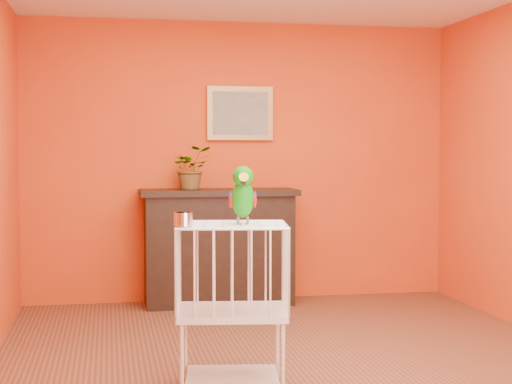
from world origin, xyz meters
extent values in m
plane|color=brown|center=(0.00, 0.00, 0.00)|extent=(4.50, 4.50, 0.00)
plane|color=#E24A15|center=(0.00, 2.25, 1.30)|extent=(4.00, 0.00, 4.00)
plane|color=#E24A15|center=(0.00, -2.25, 1.30)|extent=(4.00, 0.00, 4.00)
cube|color=black|center=(-0.23, 2.01, 0.50)|extent=(1.33, 0.44, 1.00)
cube|color=black|center=(-0.23, 2.01, 1.02)|extent=(1.42, 0.51, 0.06)
cube|color=black|center=(-0.23, 1.81, 0.50)|extent=(0.93, 0.02, 0.50)
cube|color=maroon|center=(-0.51, 1.95, 0.39)|extent=(0.06, 0.20, 0.31)
cube|color=#304221|center=(-0.42, 1.95, 0.39)|extent=(0.06, 0.20, 0.31)
cube|color=maroon|center=(-0.32, 1.95, 0.39)|extent=(0.06, 0.20, 0.31)
cube|color=#304221|center=(-0.21, 1.95, 0.39)|extent=(0.06, 0.20, 0.31)
cube|color=maroon|center=(-0.10, 1.95, 0.39)|extent=(0.06, 0.20, 0.31)
imported|color=#26722D|center=(-0.48, 2.07, 1.20)|extent=(0.42, 0.45, 0.30)
cube|color=#A87B3C|center=(0.00, 2.22, 1.75)|extent=(0.62, 0.03, 0.50)
cube|color=gray|center=(0.00, 2.21, 1.75)|extent=(0.52, 0.01, 0.40)
cube|color=white|center=(-0.51, -0.53, 0.08)|extent=(0.59, 0.48, 0.02)
cube|color=white|center=(-0.51, -0.53, 0.45)|extent=(0.69, 0.57, 0.04)
cube|color=white|center=(-0.51, -0.53, 0.97)|extent=(0.69, 0.57, 0.01)
cylinder|color=white|center=(-0.82, -0.71, 0.22)|extent=(0.02, 0.02, 0.44)
cylinder|color=white|center=(-0.26, -0.79, 0.22)|extent=(0.02, 0.02, 0.44)
cylinder|color=white|center=(-0.76, -0.28, 0.22)|extent=(0.02, 0.02, 0.44)
cylinder|color=white|center=(-0.20, -0.36, 0.22)|extent=(0.02, 0.02, 0.44)
cylinder|color=silver|center=(-0.81, -0.64, 1.02)|extent=(0.11, 0.11, 0.08)
cylinder|color=#59544C|center=(-0.48, -0.56, 0.99)|extent=(0.02, 0.02, 0.05)
cylinder|color=#59544C|center=(-0.43, -0.57, 0.99)|extent=(0.02, 0.02, 0.05)
ellipsoid|color=#138A09|center=(-0.45, -0.57, 1.12)|extent=(0.15, 0.20, 0.24)
ellipsoid|color=#138A09|center=(-0.46, -0.61, 1.25)|extent=(0.13, 0.14, 0.12)
cone|color=orange|center=(-0.47, -0.66, 1.24)|extent=(0.07, 0.09, 0.08)
cone|color=black|center=(-0.46, -0.65, 1.22)|extent=(0.03, 0.03, 0.03)
sphere|color=black|center=(-0.50, -0.62, 1.27)|extent=(0.02, 0.02, 0.02)
sphere|color=black|center=(-0.42, -0.63, 1.27)|extent=(0.02, 0.02, 0.02)
ellipsoid|color=#A50C0C|center=(-0.52, -0.55, 1.11)|extent=(0.04, 0.07, 0.08)
ellipsoid|color=navy|center=(-0.39, -0.57, 1.11)|extent=(0.04, 0.07, 0.08)
cone|color=#138A09|center=(-0.44, -0.49, 1.04)|extent=(0.10, 0.18, 0.13)
camera|label=1|loc=(-1.22, -5.02, 1.40)|focal=55.00mm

